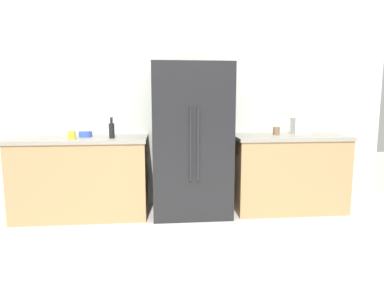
{
  "coord_description": "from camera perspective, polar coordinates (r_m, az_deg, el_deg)",
  "views": [
    {
      "loc": [
        -0.2,
        -2.36,
        1.37
      ],
      "look_at": [
        0.06,
        0.45,
        0.98
      ],
      "focal_mm": 30.89,
      "sensor_mm": 36.0,
      "label": 1
    }
  ],
  "objects": [
    {
      "name": "kitchen_back_panel",
      "position": [
        4.24,
        -2.61,
        9.21
      ],
      "size": [
        5.44,
        0.1,
        2.92
      ],
      "primitive_type": "cube",
      "color": "silver",
      "rests_on": "ground_plane"
    },
    {
      "name": "cup_a",
      "position": [
        4.14,
        14.34,
        2.2
      ],
      "size": [
        0.08,
        0.08,
        0.1
      ],
      "primitive_type": "cylinder",
      "color": "brown",
      "rests_on": "counter_right"
    },
    {
      "name": "bowl_a",
      "position": [
        4.0,
        -17.92,
        1.62
      ],
      "size": [
        0.15,
        0.15,
        0.06
      ],
      "primitive_type": "cylinder",
      "color": "blue",
      "rests_on": "counter_left"
    },
    {
      "name": "refrigerator",
      "position": [
        3.87,
        -0.12,
        0.68
      ],
      "size": [
        0.89,
        0.72,
        1.75
      ],
      "color": "black",
      "rests_on": "ground_plane"
    },
    {
      "name": "cup_b",
      "position": [
        3.83,
        -20.05,
        1.44
      ],
      "size": [
        0.08,
        0.08,
        0.09
      ],
      "primitive_type": "cylinder",
      "color": "yellow",
      "rests_on": "counter_left"
    },
    {
      "name": "ground_plane",
      "position": [
        2.74,
        -0.36,
        -22.09
      ],
      "size": [
        10.88,
        10.88,
        0.0
      ],
      "primitive_type": "plane",
      "color": "beige"
    },
    {
      "name": "counter_left",
      "position": [
        4.06,
        -18.33,
        -5.34
      ],
      "size": [
        1.5,
        0.68,
        0.92
      ],
      "color": "tan",
      "rests_on": "ground_plane"
    },
    {
      "name": "toaster",
      "position": [
        4.31,
        18.35,
        2.98
      ],
      "size": [
        0.22,
        0.16,
        0.2
      ],
      "primitive_type": "cube",
      "color": "silver",
      "rests_on": "counter_right"
    },
    {
      "name": "counter_right",
      "position": [
        4.24,
        16.08,
        -4.68
      ],
      "size": [
        1.35,
        0.68,
        0.92
      ],
      "color": "tan",
      "rests_on": "ground_plane"
    },
    {
      "name": "bottle_a",
      "position": [
        3.79,
        -13.7,
        2.37
      ],
      "size": [
        0.06,
        0.06,
        0.24
      ],
      "color": "black",
      "rests_on": "counter_left"
    }
  ]
}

